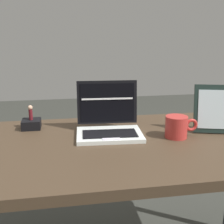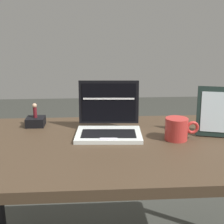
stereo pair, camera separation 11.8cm
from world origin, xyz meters
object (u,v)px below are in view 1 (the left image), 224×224
(photo_frame, at_px, (214,109))
(figurine_stand, at_px, (31,124))
(coffee_mug, at_px, (177,127))
(laptop_front, at_px, (109,124))
(figurine, at_px, (30,112))

(photo_frame, relative_size, figurine_stand, 2.50)
(figurine_stand, distance_m, coffee_mug, 0.62)
(laptop_front, xyz_separation_m, photo_frame, (0.43, -0.05, 0.06))
(laptop_front, relative_size, figurine_stand, 3.43)
(figurine, bearing_deg, coffee_mug, -19.93)
(laptop_front, height_order, photo_frame, laptop_front)
(coffee_mug, bearing_deg, laptop_front, 162.61)
(laptop_front, height_order, coffee_mug, laptop_front)
(figurine_stand, xyz_separation_m, figurine, (-0.00, 0.00, 0.06))
(figurine, xyz_separation_m, coffee_mug, (0.58, -0.21, -0.03))
(laptop_front, bearing_deg, coffee_mug, -17.39)
(laptop_front, distance_m, photo_frame, 0.44)
(laptop_front, distance_m, coffee_mug, 0.28)
(photo_frame, xyz_separation_m, figurine_stand, (-0.75, 0.18, -0.08))
(laptop_front, distance_m, figurine_stand, 0.35)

